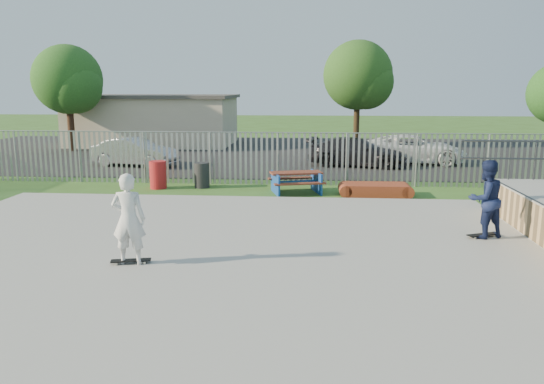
# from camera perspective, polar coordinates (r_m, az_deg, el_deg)

# --- Properties ---
(ground) EXTENTS (120.00, 120.00, 0.00)m
(ground) POSITION_cam_1_polar(r_m,az_deg,el_deg) (11.83, -7.27, -7.02)
(ground) COLOR #375B1F
(ground) RESTS_ON ground
(concrete_slab) EXTENTS (15.00, 12.00, 0.15)m
(concrete_slab) POSITION_cam_1_polar(r_m,az_deg,el_deg) (11.81, -7.28, -6.68)
(concrete_slab) COLOR #A1A19C
(concrete_slab) RESTS_ON ground
(fence) EXTENTS (26.04, 16.02, 2.00)m
(fence) POSITION_cam_1_polar(r_m,az_deg,el_deg) (15.86, -0.47, 1.47)
(fence) COLOR gray
(fence) RESTS_ON ground
(picnic_table) EXTENTS (2.11, 1.88, 0.75)m
(picnic_table) POSITION_cam_1_polar(r_m,az_deg,el_deg) (18.73, 2.60, 1.06)
(picnic_table) COLOR #602A1B
(picnic_table) RESTS_ON ground
(funbox) EXTENTS (2.09, 1.07, 0.42)m
(funbox) POSITION_cam_1_polar(r_m,az_deg,el_deg) (18.61, 11.03, 0.24)
(funbox) COLOR maroon
(funbox) RESTS_ON ground
(trash_bin_red) EXTENTS (0.61, 0.61, 1.02)m
(trash_bin_red) POSITION_cam_1_polar(r_m,az_deg,el_deg) (19.99, -12.16, 1.82)
(trash_bin_red) COLOR #AC1A1D
(trash_bin_red) RESTS_ON ground
(trash_bin_grey) EXTENTS (0.56, 0.56, 0.93)m
(trash_bin_grey) POSITION_cam_1_polar(r_m,az_deg,el_deg) (19.87, -7.56, 1.80)
(trash_bin_grey) COLOR black
(trash_bin_grey) RESTS_ON ground
(parking_lot) EXTENTS (40.00, 18.00, 0.02)m
(parking_lot) POSITION_cam_1_polar(r_m,az_deg,el_deg) (30.31, -0.00, 4.25)
(parking_lot) COLOR black
(parking_lot) RESTS_ON ground
(car_silver) EXTENTS (4.24, 2.24, 1.33)m
(car_silver) POSITION_cam_1_polar(r_m,az_deg,el_deg) (25.84, -14.54, 4.19)
(car_silver) COLOR #B1B1B6
(car_silver) RESTS_ON parking_lot
(car_dark) EXTENTS (4.87, 2.69, 1.34)m
(car_dark) POSITION_cam_1_polar(r_m,az_deg,el_deg) (25.31, 9.10, 4.27)
(car_dark) COLOR black
(car_dark) RESTS_ON parking_lot
(car_white) EXTENTS (5.19, 2.73, 1.39)m
(car_white) POSITION_cam_1_polar(r_m,az_deg,el_deg) (26.84, 14.95, 4.49)
(car_white) COLOR white
(car_white) RESTS_ON parking_lot
(building) EXTENTS (10.40, 6.40, 3.20)m
(building) POSITION_cam_1_polar(r_m,az_deg,el_deg) (35.59, -12.55, 7.61)
(building) COLOR beige
(building) RESTS_ON ground
(tree_left) EXTENTS (3.95, 3.95, 6.10)m
(tree_left) POSITION_cam_1_polar(r_m,az_deg,el_deg) (33.20, -21.13, 11.20)
(tree_left) COLOR #452A1B
(tree_left) RESTS_ON ground
(tree_mid) EXTENTS (4.23, 4.23, 6.52)m
(tree_mid) POSITION_cam_1_polar(r_m,az_deg,el_deg) (33.58, 9.22, 12.28)
(tree_mid) COLOR #392A17
(tree_mid) RESTS_ON ground
(skateboard_a) EXTENTS (0.81, 0.50, 0.08)m
(skateboard_a) POSITION_cam_1_polar(r_m,az_deg,el_deg) (13.70, 21.70, -4.38)
(skateboard_a) COLOR black
(skateboard_a) RESTS_ON concrete_slab
(skateboard_b) EXTENTS (0.82, 0.37, 0.08)m
(skateboard_b) POSITION_cam_1_polar(r_m,az_deg,el_deg) (11.27, -14.93, -7.24)
(skateboard_b) COLOR black
(skateboard_b) RESTS_ON concrete_slab
(skater_navy) EXTENTS (1.11, 1.01, 1.87)m
(skater_navy) POSITION_cam_1_polar(r_m,az_deg,el_deg) (13.50, 21.97, -0.71)
(skater_navy) COLOR #162046
(skater_navy) RESTS_ON concrete_slab
(skater_white) EXTENTS (0.70, 0.48, 1.87)m
(skater_white) POSITION_cam_1_polar(r_m,az_deg,el_deg) (11.03, -15.17, -2.82)
(skater_white) COLOR silver
(skater_white) RESTS_ON concrete_slab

